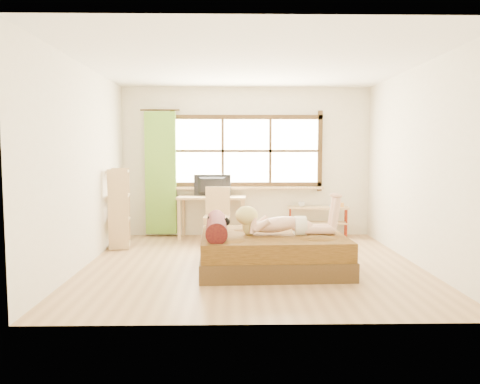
{
  "coord_description": "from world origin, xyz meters",
  "views": [
    {
      "loc": [
        -0.28,
        -6.31,
        1.55
      ],
      "look_at": [
        -0.16,
        0.2,
        0.98
      ],
      "focal_mm": 35.0,
      "sensor_mm": 36.0,
      "label": 1
    }
  ],
  "objects_px": {
    "chair": "(217,212)",
    "desk": "(212,202)",
    "bed": "(269,250)",
    "pipe_shelf": "(318,215)",
    "kitten": "(217,224)",
    "woman": "(284,213)",
    "bookshelf": "(119,208)"
  },
  "relations": [
    {
      "from": "bed",
      "to": "pipe_shelf",
      "type": "relative_size",
      "value": 1.72
    },
    {
      "from": "bookshelf",
      "to": "desk",
      "type": "bearing_deg",
      "value": 18.1
    },
    {
      "from": "pipe_shelf",
      "to": "desk",
      "type": "bearing_deg",
      "value": -169.01
    },
    {
      "from": "bed",
      "to": "kitten",
      "type": "xyz_separation_m",
      "value": [
        -0.67,
        0.1,
        0.33
      ]
    },
    {
      "from": "desk",
      "to": "bookshelf",
      "type": "bearing_deg",
      "value": -148.8
    },
    {
      "from": "chair",
      "to": "desk",
      "type": "bearing_deg",
      "value": 109.74
    },
    {
      "from": "bookshelf",
      "to": "bed",
      "type": "bearing_deg",
      "value": -42.01
    },
    {
      "from": "kitten",
      "to": "desk",
      "type": "height_order",
      "value": "desk"
    },
    {
      "from": "chair",
      "to": "bookshelf",
      "type": "bearing_deg",
      "value": -162.13
    },
    {
      "from": "kitten",
      "to": "desk",
      "type": "distance_m",
      "value": 2.13
    },
    {
      "from": "kitten",
      "to": "chair",
      "type": "relative_size",
      "value": 0.3
    },
    {
      "from": "kitten",
      "to": "pipe_shelf",
      "type": "distance_m",
      "value": 2.86
    },
    {
      "from": "woman",
      "to": "pipe_shelf",
      "type": "height_order",
      "value": "woman"
    },
    {
      "from": "woman",
      "to": "pipe_shelf",
      "type": "relative_size",
      "value": 1.17
    },
    {
      "from": "bed",
      "to": "bookshelf",
      "type": "height_order",
      "value": "bookshelf"
    },
    {
      "from": "bed",
      "to": "pipe_shelf",
      "type": "height_order",
      "value": "bed"
    },
    {
      "from": "chair",
      "to": "pipe_shelf",
      "type": "relative_size",
      "value": 0.84
    },
    {
      "from": "woman",
      "to": "pipe_shelf",
      "type": "xyz_separation_m",
      "value": [
        0.9,
        2.39,
        -0.35
      ]
    },
    {
      "from": "kitten",
      "to": "bookshelf",
      "type": "bearing_deg",
      "value": 137.98
    },
    {
      "from": "pipe_shelf",
      "to": "bookshelf",
      "type": "relative_size",
      "value": 0.89
    },
    {
      "from": "kitten",
      "to": "bookshelf",
      "type": "distance_m",
      "value": 2.11
    },
    {
      "from": "woman",
      "to": "kitten",
      "type": "distance_m",
      "value": 0.9
    },
    {
      "from": "kitten",
      "to": "pipe_shelf",
      "type": "bearing_deg",
      "value": 49.74
    },
    {
      "from": "bed",
      "to": "chair",
      "type": "distance_m",
      "value": 2.01
    },
    {
      "from": "desk",
      "to": "pipe_shelf",
      "type": "height_order",
      "value": "desk"
    },
    {
      "from": "chair",
      "to": "bed",
      "type": "bearing_deg",
      "value": -64.97
    },
    {
      "from": "kitten",
      "to": "pipe_shelf",
      "type": "xyz_separation_m",
      "value": [
        1.77,
        2.24,
        -0.18
      ]
    },
    {
      "from": "woman",
      "to": "kitten",
      "type": "bearing_deg",
      "value": 168.22
    },
    {
      "from": "chair",
      "to": "pipe_shelf",
      "type": "height_order",
      "value": "chair"
    },
    {
      "from": "bed",
      "to": "pipe_shelf",
      "type": "xyz_separation_m",
      "value": [
        1.09,
        2.34,
        0.15
      ]
    },
    {
      "from": "kitten",
      "to": "bookshelf",
      "type": "relative_size",
      "value": 0.22
    },
    {
      "from": "bed",
      "to": "woman",
      "type": "xyz_separation_m",
      "value": [
        0.2,
        -0.05,
        0.49
      ]
    }
  ]
}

